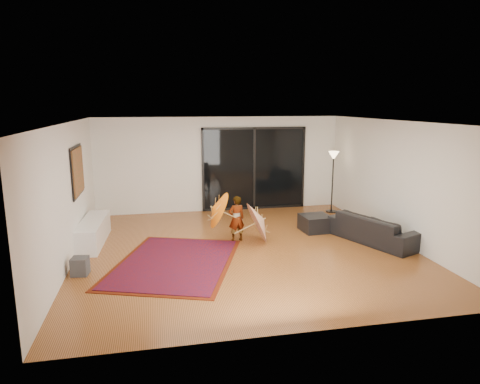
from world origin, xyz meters
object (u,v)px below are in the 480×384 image
object	(u,v)px
media_console	(93,232)
ottoman	(316,223)
sofa	(374,228)
child	(236,219)

from	to	relation	value
media_console	ottoman	world-z (taller)	media_console
sofa	ottoman	bearing A→B (deg)	20.87
sofa	child	xyz separation A→B (m)	(-3.03, 0.69, 0.21)
child	media_console	bearing A→B (deg)	-18.44
sofa	child	distance (m)	3.11
media_console	sofa	world-z (taller)	sofa
ottoman	child	xyz separation A→B (m)	(-2.04, -0.36, 0.33)
ottoman	child	distance (m)	2.10
media_console	ottoman	xyz separation A→B (m)	(5.21, -0.09, -0.07)
sofa	child	size ratio (longest dim) A/B	2.03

